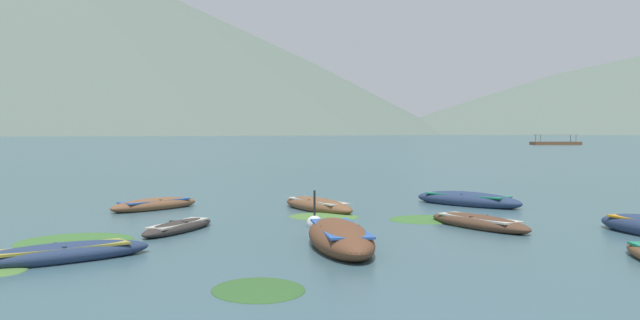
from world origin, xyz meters
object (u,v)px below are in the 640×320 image
object	(u,v)px
rowboat_4	(318,205)
rowboat_8	(60,254)
rowboat_0	(479,223)
rowboat_2	(155,205)
mooring_buoy	(315,223)
rowboat_3	(467,200)
rowboat_1	(340,238)
ferry_0	(556,143)
rowboat_6	(179,227)

from	to	relation	value
rowboat_4	rowboat_8	distance (m)	10.73
rowboat_0	rowboat_2	world-z (taller)	rowboat_2
rowboat_4	mooring_buoy	size ratio (longest dim) A/B	3.53
rowboat_3	rowboat_4	world-z (taller)	rowboat_3
rowboat_0	rowboat_1	size ratio (longest dim) A/B	0.84
rowboat_2	rowboat_4	bearing A→B (deg)	-9.34
rowboat_1	mooring_buoy	size ratio (longest dim) A/B	3.84
mooring_buoy	rowboat_3	bearing A→B (deg)	39.84
rowboat_1	rowboat_3	world-z (taller)	rowboat_1
rowboat_1	mooring_buoy	xyz separation A→B (m)	(-0.28, 3.63, -0.13)
mooring_buoy	ferry_0	bearing A→B (deg)	62.65
rowboat_0	rowboat_6	world-z (taller)	rowboat_0
rowboat_6	mooring_buoy	bearing A→B (deg)	8.50
rowboat_2	rowboat_0	bearing A→B (deg)	-29.67
rowboat_4	ferry_0	size ratio (longest dim) A/B	0.38
rowboat_4	rowboat_8	world-z (taller)	rowboat_4
rowboat_0	ferry_0	bearing A→B (deg)	64.43
rowboat_4	ferry_0	distance (m)	139.60
rowboat_0	rowboat_3	bearing A→B (deg)	75.20
mooring_buoy	rowboat_1	bearing A→B (deg)	-85.55
rowboat_8	rowboat_0	bearing A→B (deg)	21.30
rowboat_2	ferry_0	bearing A→B (deg)	59.84
rowboat_6	rowboat_4	bearing A→B (deg)	47.25
rowboat_0	mooring_buoy	size ratio (longest dim) A/B	3.22
rowboat_6	ferry_0	world-z (taller)	ferry_0
rowboat_6	mooring_buoy	xyz separation A→B (m)	(3.79, 0.57, -0.01)
rowboat_6	ferry_0	bearing A→B (deg)	61.43
rowboat_4	rowboat_6	bearing A→B (deg)	-132.75
rowboat_6	mooring_buoy	size ratio (longest dim) A/B	2.79
rowboat_1	rowboat_3	distance (m)	10.56
ferry_0	rowboat_0	bearing A→B (deg)	-115.57
rowboat_3	rowboat_6	size ratio (longest dim) A/B	1.28
rowboat_4	mooring_buoy	xyz separation A→B (m)	(-0.46, -4.03, -0.07)
rowboat_2	mooring_buoy	size ratio (longest dim) A/B	2.82
ferry_0	mooring_buoy	xyz separation A→B (m)	(-65.87, -127.35, -0.34)
rowboat_8	rowboat_4	bearing A→B (deg)	54.53
rowboat_2	rowboat_8	bearing A→B (deg)	-93.10
rowboat_0	rowboat_1	xyz separation A→B (m)	(-4.35, -2.97, 0.09)
rowboat_2	rowboat_4	xyz separation A→B (m)	(5.70, -0.94, 0.02)
rowboat_3	rowboat_6	distance (m)	11.47
rowboat_2	ferry_0	distance (m)	141.55
rowboat_6	rowboat_8	bearing A→B (deg)	-115.53
rowboat_0	rowboat_1	world-z (taller)	rowboat_1
rowboat_1	mooring_buoy	world-z (taller)	mooring_buoy
rowboat_2	rowboat_8	world-z (taller)	rowboat_2
rowboat_0	rowboat_2	distance (m)	11.36
rowboat_4	rowboat_2	bearing A→B (deg)	170.66
rowboat_0	rowboat_2	size ratio (longest dim) A/B	1.14
rowboat_6	ferry_0	distance (m)	145.66
rowboat_1	rowboat_8	bearing A→B (deg)	-169.86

